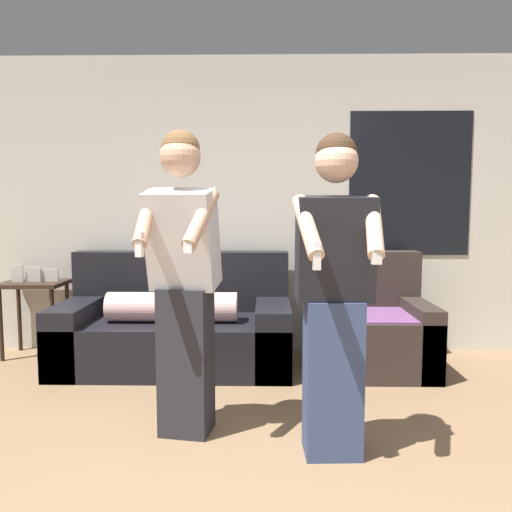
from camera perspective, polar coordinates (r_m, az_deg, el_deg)
wall_back at (r=4.64m, az=2.55°, el=5.79°), size 6.41×0.07×2.70m
couch at (r=4.33m, az=-9.07°, el=-8.10°), size 1.91×0.94×0.94m
armchair at (r=4.30m, az=13.02°, el=-8.24°), size 0.92×0.84×0.95m
side_table at (r=4.90m, az=-24.00°, el=-3.91°), size 0.54×0.41×0.83m
person_left at (r=2.90m, az=-8.28°, el=-2.67°), size 0.44×0.55×1.77m
person_right at (r=2.66m, az=8.93°, el=-4.25°), size 0.46×0.48×1.72m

